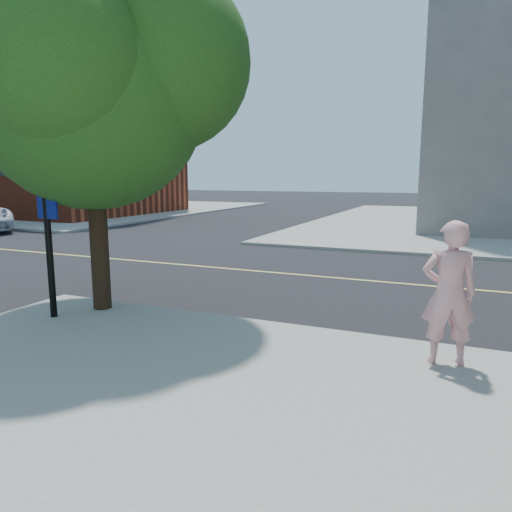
% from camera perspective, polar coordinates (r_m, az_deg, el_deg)
% --- Properties ---
extents(ground, '(140.00, 140.00, 0.00)m').
position_cam_1_polar(ground, '(10.50, -18.07, -5.56)').
color(ground, black).
rests_on(ground, ground).
extents(road_ew, '(140.00, 9.00, 0.01)m').
position_cam_1_polar(road_ew, '(14.09, -5.93, -1.32)').
color(road_ew, black).
rests_on(road_ew, ground).
extents(sidewalk_nw, '(26.00, 25.00, 0.12)m').
position_cam_1_polar(sidewalk_nw, '(41.70, -22.37, 5.30)').
color(sidewalk_nw, gray).
rests_on(sidewalk_nw, ground).
extents(church, '(15.20, 12.00, 14.40)m').
position_cam_1_polar(church, '(37.30, -23.72, 15.78)').
color(church, brown).
rests_on(church, sidewalk_nw).
extents(man_on_phone, '(0.81, 0.63, 1.97)m').
position_cam_1_polar(man_on_phone, '(6.90, 22.08, -4.16)').
color(man_on_phone, '#D9989E').
rests_on(man_on_phone, sidewalk_se).
extents(street_tree, '(5.25, 4.77, 6.96)m').
position_cam_1_polar(street_tree, '(9.58, -18.69, 20.88)').
color(street_tree, black).
rests_on(street_tree, sidewalk_se).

